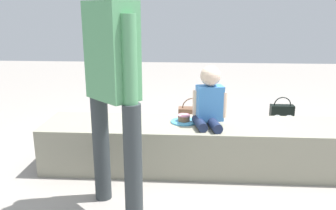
# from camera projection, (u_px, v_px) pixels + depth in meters

# --- Properties ---
(ground_plane) EXTENTS (12.00, 12.00, 0.00)m
(ground_plane) POSITION_uv_depth(u_px,v_px,m) (200.00, 167.00, 2.99)
(ground_plane) COLOR gray
(concrete_ledge) EXTENTS (2.61, 0.54, 0.39)m
(concrete_ledge) POSITION_uv_depth(u_px,v_px,m) (201.00, 146.00, 2.94)
(concrete_ledge) COLOR gray
(concrete_ledge) RESTS_ON ground_plane
(child_seated) EXTENTS (0.28, 0.34, 0.48)m
(child_seated) POSITION_uv_depth(u_px,v_px,m) (209.00, 100.00, 2.81)
(child_seated) COLOR #1C2646
(child_seated) RESTS_ON concrete_ledge
(adult_standing) EXTENTS (0.37, 0.36, 1.59)m
(adult_standing) POSITION_uv_depth(u_px,v_px,m) (113.00, 67.00, 2.13)
(adult_standing) COLOR #2F3639
(adult_standing) RESTS_ON ground_plane
(cake_plate) EXTENTS (0.22, 0.22, 0.07)m
(cake_plate) POSITION_uv_depth(u_px,v_px,m) (184.00, 120.00, 2.93)
(cake_plate) COLOR #4CA5D8
(cake_plate) RESTS_ON concrete_ledge
(gift_bag) EXTENTS (0.26, 0.09, 0.32)m
(gift_bag) POSITION_uv_depth(u_px,v_px,m) (282.00, 133.00, 3.42)
(gift_bag) COLOR #4C99E0
(gift_bag) RESTS_ON ground_plane
(water_bottle_near_gift) EXTENTS (0.07, 0.07, 0.19)m
(water_bottle_near_gift) POSITION_uv_depth(u_px,v_px,m) (180.00, 134.00, 3.53)
(water_bottle_near_gift) COLOR silver
(water_bottle_near_gift) RESTS_ON ground_plane
(handbag_black_leather) EXTENTS (0.27, 0.11, 0.29)m
(handbag_black_leather) POSITION_uv_depth(u_px,v_px,m) (282.00, 112.00, 4.20)
(handbag_black_leather) COLOR black
(handbag_black_leather) RESTS_ON ground_plane
(handbag_brown_canvas) EXTENTS (0.31, 0.13, 0.34)m
(handbag_brown_canvas) POSITION_uv_depth(u_px,v_px,m) (192.00, 117.00, 3.98)
(handbag_brown_canvas) COLOR brown
(handbag_brown_canvas) RESTS_ON ground_plane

